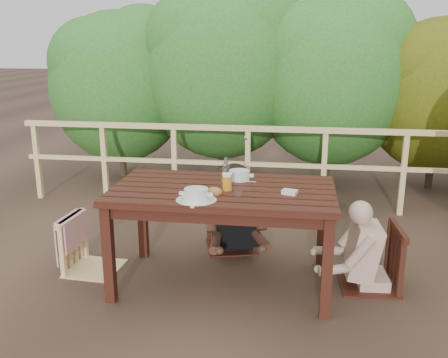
# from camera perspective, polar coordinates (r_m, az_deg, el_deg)

# --- Properties ---
(ground) EXTENTS (60.00, 60.00, 0.00)m
(ground) POSITION_cam_1_polar(r_m,az_deg,el_deg) (4.35, -0.10, -11.67)
(ground) COLOR #4F382A
(ground) RESTS_ON ground
(table) EXTENTS (1.78, 1.00, 0.82)m
(table) POSITION_cam_1_polar(r_m,az_deg,el_deg) (4.18, -0.10, -6.64)
(table) COLOR black
(table) RESTS_ON ground
(chair_left) EXTENTS (0.49, 0.49, 0.93)m
(chair_left) POSITION_cam_1_polar(r_m,az_deg,el_deg) (4.55, -14.79, -4.59)
(chair_left) COLOR #E9C682
(chair_left) RESTS_ON ground
(chair_far) EXTENTS (0.58, 0.58, 0.96)m
(chair_far) POSITION_cam_1_polar(r_m,az_deg,el_deg) (4.86, 0.90, -2.56)
(chair_far) COLOR black
(chair_far) RESTS_ON ground
(chair_right) EXTENTS (0.52, 0.52, 0.99)m
(chair_right) POSITION_cam_1_polar(r_m,az_deg,el_deg) (4.29, 16.45, -5.55)
(chair_right) COLOR black
(chair_right) RESTS_ON ground
(woman) EXTENTS (0.70, 0.79, 1.35)m
(woman) POSITION_cam_1_polar(r_m,az_deg,el_deg) (4.82, 0.94, -0.26)
(woman) COLOR black
(woman) RESTS_ON ground
(diner_right) EXTENTS (0.63, 0.53, 1.21)m
(diner_right) POSITION_cam_1_polar(r_m,az_deg,el_deg) (4.26, 16.96, -4.14)
(diner_right) COLOR #D1A78E
(diner_right) RESTS_ON ground
(railing) EXTENTS (5.60, 0.10, 1.01)m
(railing) POSITION_cam_1_polar(r_m,az_deg,el_deg) (6.04, 2.70, 1.31)
(railing) COLOR #E9C682
(railing) RESTS_ON ground
(hedge_row) EXTENTS (6.60, 1.60, 3.80)m
(hedge_row) POSITION_cam_1_polar(r_m,az_deg,el_deg) (7.03, 7.23, 14.71)
(hedge_row) COLOR #2D6424
(hedge_row) RESTS_ON ground
(soup_near) EXTENTS (0.31, 0.31, 0.10)m
(soup_near) POSITION_cam_1_polar(r_m,az_deg,el_deg) (3.73, -3.17, -1.85)
(soup_near) COLOR white
(soup_near) RESTS_ON table
(soup_far) EXTENTS (0.30, 0.30, 0.10)m
(soup_far) POSITION_cam_1_polar(r_m,az_deg,el_deg) (4.25, 1.74, 0.33)
(soup_far) COLOR white
(soup_far) RESTS_ON table
(bread_roll) EXTENTS (0.13, 0.10, 0.07)m
(bread_roll) POSITION_cam_1_polar(r_m,az_deg,el_deg) (3.86, -1.11, -1.47)
(bread_roll) COLOR olive
(bread_roll) RESTS_ON table
(beer_glass) EXTENTS (0.08, 0.08, 0.15)m
(beer_glass) POSITION_cam_1_polar(r_m,az_deg,el_deg) (3.95, 0.36, -0.44)
(beer_glass) COLOR gold
(beer_glass) RESTS_ON table
(bottle) EXTENTS (0.06, 0.06, 0.25)m
(bottle) POSITION_cam_1_polar(r_m,az_deg,el_deg) (4.04, 0.22, 0.66)
(bottle) COLOR silver
(bottle) RESTS_ON table
(tumbler) EXTENTS (0.06, 0.06, 0.08)m
(tumbler) POSITION_cam_1_polar(r_m,az_deg,el_deg) (3.79, 1.63, -1.74)
(tumbler) COLOR silver
(tumbler) RESTS_ON table
(butter_tub) EXTENTS (0.14, 0.11, 0.05)m
(butter_tub) POSITION_cam_1_polar(r_m,az_deg,el_deg) (3.90, 7.46, -1.60)
(butter_tub) COLOR white
(butter_tub) RESTS_ON table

